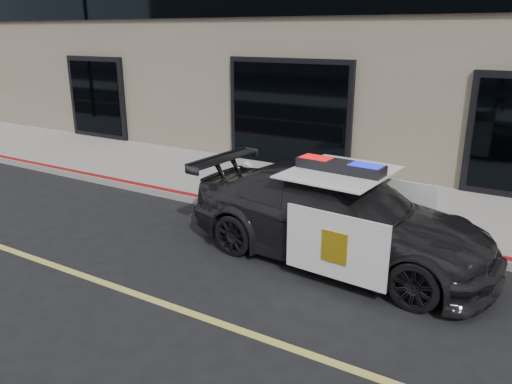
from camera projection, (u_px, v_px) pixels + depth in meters
The scene contains 4 objects.
ground at pixel (123, 290), 7.08m from camera, with size 120.00×120.00×0.00m, color black.
sidewalk_n at pixel (292, 189), 11.34m from camera, with size 60.00×3.50×0.15m, color gray.
police_car at pixel (338, 216), 7.86m from camera, with size 2.76×5.24×1.62m.
fire_hydrant at pixel (247, 181), 10.37m from camera, with size 0.37×0.51×0.82m.
Camera 1 is at (4.86, -4.44, 3.49)m, focal length 35.00 mm.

